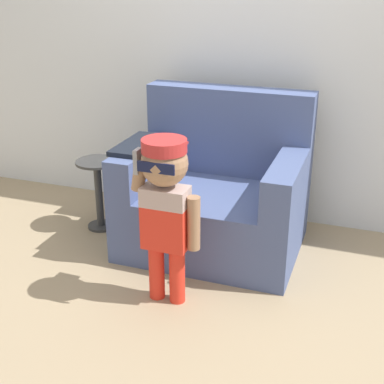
% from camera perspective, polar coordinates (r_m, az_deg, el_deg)
% --- Properties ---
extents(ground_plane, '(10.00, 10.00, 0.00)m').
position_cam_1_polar(ground_plane, '(3.59, 1.61, -6.15)').
color(ground_plane, '#998466').
extents(wall_back, '(10.00, 0.05, 2.60)m').
position_cam_1_polar(wall_back, '(3.82, 5.14, 16.13)').
color(wall_back, silver).
rests_on(wall_back, ground_plane).
extents(armchair, '(1.15, 0.86, 1.01)m').
position_cam_1_polar(armchair, '(3.53, 2.57, -0.29)').
color(armchair, '#475684').
rests_on(armchair, ground_plane).
extents(person_child, '(0.39, 0.29, 0.95)m').
position_cam_1_polar(person_child, '(2.80, -2.83, -0.52)').
color(person_child, red).
rests_on(person_child, ground_plane).
extents(side_table, '(0.29, 0.29, 0.51)m').
position_cam_1_polar(side_table, '(3.82, -9.95, 0.43)').
color(side_table, '#333333').
rests_on(side_table, ground_plane).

